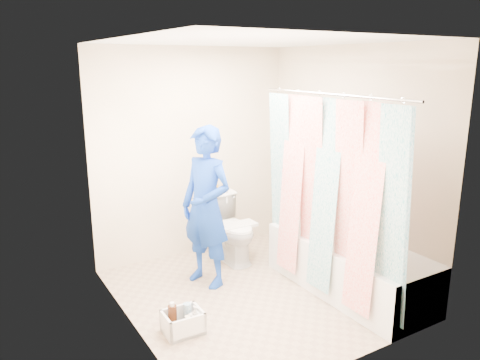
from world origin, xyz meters
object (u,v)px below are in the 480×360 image
toilet (231,228)px  cleaning_caddy (184,322)px  plumber (206,207)px  bathtub (348,265)px

toilet → cleaning_caddy: toilet is taller
cleaning_caddy → plumber: bearing=52.3°
toilet → plumber: plumber is taller
toilet → cleaning_caddy: 1.60m
bathtub → plumber: bearing=141.7°
cleaning_caddy → toilet: bearing=46.9°
bathtub → toilet: bearing=115.7°
toilet → plumber: bearing=-143.1°
bathtub → cleaning_caddy: 1.73m
toilet → cleaning_caddy: (-1.11, -1.12, -0.29)m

